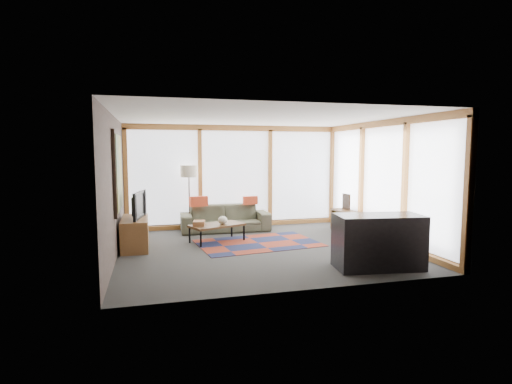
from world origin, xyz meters
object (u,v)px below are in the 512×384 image
object	(u,v)px
coffee_table	(217,233)
tv_console	(135,233)
sofa	(225,218)
floor_lamp	(189,199)
television	(135,205)
bookshelf	(358,225)
bar_counter	(378,242)

from	to	relation	value
coffee_table	tv_console	distance (m)	1.69
sofa	floor_lamp	world-z (taller)	floor_lamp
tv_console	television	distance (m)	0.58
coffee_table	bookshelf	size ratio (longest dim) A/B	0.55
floor_lamp	bookshelf	distance (m)	4.03
television	bar_counter	distance (m)	4.67
sofa	television	bearing A→B (deg)	-145.51
floor_lamp	coffee_table	world-z (taller)	floor_lamp
floor_lamp	tv_console	distance (m)	1.95
sofa	television	xyz separation A→B (m)	(-2.06, -1.32, 0.57)
coffee_table	bookshelf	bearing A→B (deg)	-5.91
bookshelf	bar_counter	xyz separation A→B (m)	(-0.91, -2.29, 0.19)
television	bar_counter	xyz separation A→B (m)	(3.95, -2.44, -0.43)
floor_lamp	tv_console	size ratio (longest dim) A/B	1.32
floor_lamp	television	distance (m)	1.90
bar_counter	floor_lamp	bearing A→B (deg)	132.57
bookshelf	television	size ratio (longest dim) A/B	2.24
television	tv_console	bearing A→B (deg)	32.31
bar_counter	coffee_table	bearing A→B (deg)	138.51
floor_lamp	bookshelf	bearing A→B (deg)	-23.87
floor_lamp	bar_counter	size ratio (longest dim) A/B	1.13
floor_lamp	television	size ratio (longest dim) A/B	1.72
sofa	tv_console	world-z (taller)	sofa
bookshelf	bar_counter	world-z (taller)	bar_counter
sofa	bar_counter	world-z (taller)	bar_counter
coffee_table	bookshelf	xyz separation A→B (m)	(3.19, -0.33, 0.07)
coffee_table	tv_console	bearing A→B (deg)	-175.10
floor_lamp	coffee_table	bearing A→B (deg)	-70.16
coffee_table	tv_console	size ratio (longest dim) A/B	0.94
sofa	tv_console	size ratio (longest dim) A/B	1.75
bookshelf	tv_console	size ratio (longest dim) A/B	1.71
coffee_table	floor_lamp	bearing A→B (deg)	109.84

